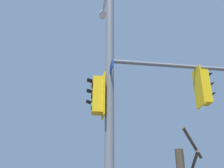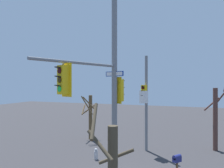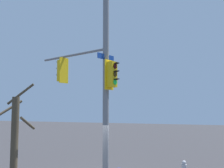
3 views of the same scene
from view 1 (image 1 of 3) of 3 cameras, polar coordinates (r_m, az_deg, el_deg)
The scene contains 1 object.
main_signal_pole_assembly at distance 8.44m, azimuth 2.56°, elevation 0.69°, with size 4.74×4.18×9.87m.
Camera 1 is at (3.98, 6.88, 1.61)m, focal length 44.30 mm.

